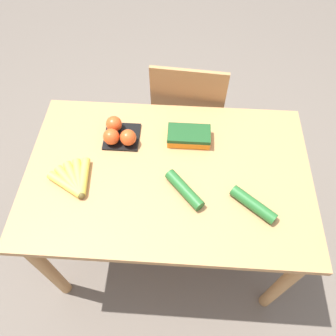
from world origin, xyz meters
The scene contains 8 objects.
ground_plane centered at (0.00, 0.00, 0.00)m, with size 12.00×12.00×0.00m, color #665B51.
dining_table centered at (0.00, 0.00, 0.65)m, with size 1.26×0.81×0.76m.
chair centered at (0.08, 0.59, 0.50)m, with size 0.45×0.43×0.94m.
banana_bunch centered at (-0.40, -0.08, 0.78)m, with size 0.18×0.20×0.04m.
tomato_pack centered at (-0.24, 0.17, 0.80)m, with size 0.16×0.16×0.09m.
carrot_bag centered at (0.09, 0.19, 0.79)m, with size 0.20×0.11×0.06m.
cucumber_near centered at (0.07, -0.10, 0.79)m, with size 0.17×0.18×0.05m.
cucumber_far centered at (0.36, -0.15, 0.79)m, with size 0.19×0.17×0.05m.
Camera 1 is at (0.05, -0.79, 1.96)m, focal length 35.00 mm.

